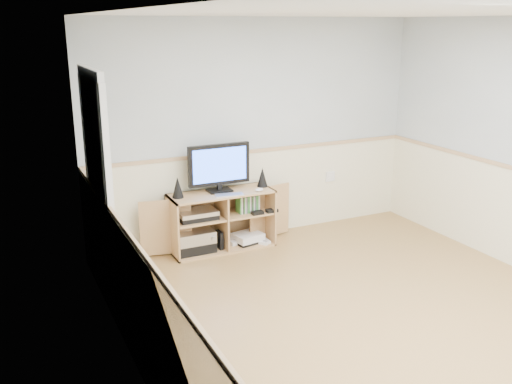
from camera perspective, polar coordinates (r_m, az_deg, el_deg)
room at (r=4.73m, az=10.65°, el=1.42°), size 4.04×4.54×2.54m
media_cabinet at (r=6.39m, az=-3.63°, el=-2.66°), size 1.80×0.43×0.65m
monitor at (r=6.21m, az=-3.71°, el=2.61°), size 0.70×0.18×0.53m
speaker_left at (r=6.07m, az=-7.84°, el=0.46°), size 0.12×0.12×0.23m
speaker_right at (r=6.43m, az=0.64°, el=1.50°), size 0.12×0.12×0.22m
keyboard at (r=6.13m, az=-2.67°, el=-0.28°), size 0.32×0.17×0.01m
mouse at (r=6.27m, az=0.34°, el=0.23°), size 0.10×0.07×0.04m
av_components at (r=6.28m, az=-6.06°, el=-4.18°), size 0.51×0.31×0.47m
game_consoles at (r=6.53m, az=-0.95°, el=-4.64°), size 0.46×0.31×0.11m
game_cases at (r=6.39m, az=-0.84°, el=-1.17°), size 0.24×0.13×0.19m
wall_outlet at (r=7.15m, az=7.41°, el=1.56°), size 0.12×0.03×0.12m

